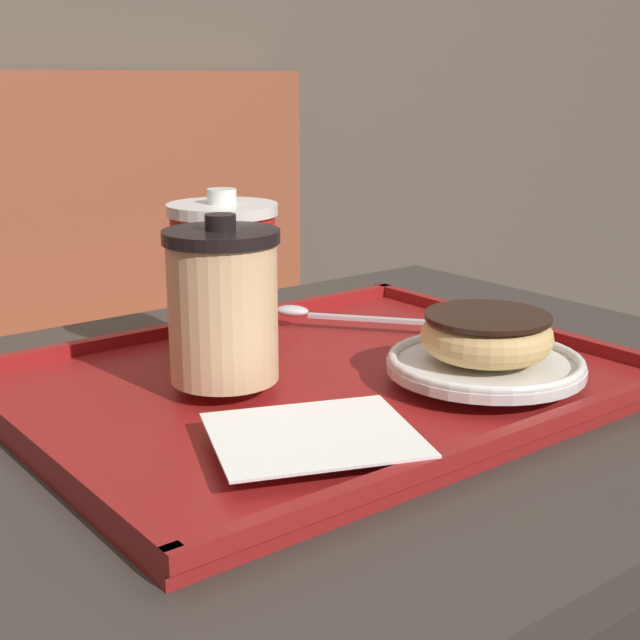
% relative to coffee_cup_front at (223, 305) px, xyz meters
% --- Properties ---
extents(booth_bench, '(1.31, 0.44, 1.00)m').
position_rel_coffee_cup_front_xyz_m(booth_bench, '(0.13, 0.85, -0.50)').
color(booth_bench, brown).
rests_on(booth_bench, ground_plane).
extents(cafe_table, '(0.86, 0.67, 0.73)m').
position_rel_coffee_cup_front_xyz_m(cafe_table, '(0.09, -0.02, -0.26)').
color(cafe_table, '#38332D').
rests_on(cafe_table, ground_plane).
extents(serving_tray, '(0.51, 0.40, 0.02)m').
position_rel_coffee_cup_front_xyz_m(serving_tray, '(0.08, -0.02, -0.08)').
color(serving_tray, maroon).
rests_on(serving_tray, cafe_table).
extents(napkin_paper, '(0.17, 0.16, 0.00)m').
position_rel_coffee_cup_front_xyz_m(napkin_paper, '(-0.02, -0.14, -0.06)').
color(napkin_paper, white).
rests_on(napkin_paper, serving_tray).
extents(coffee_cup_front, '(0.09, 0.09, 0.13)m').
position_rel_coffee_cup_front_xyz_m(coffee_cup_front, '(0.00, 0.00, 0.00)').
color(coffee_cup_front, '#E0B784').
rests_on(coffee_cup_front, serving_tray).
extents(coffee_cup_rear, '(0.10, 0.10, 0.14)m').
position_rel_coffee_cup_front_xyz_m(coffee_cup_rear, '(0.06, 0.09, 0.00)').
color(coffee_cup_rear, red).
rests_on(coffee_cup_rear, serving_tray).
extents(plate_with_chocolate_donut, '(0.16, 0.16, 0.01)m').
position_rel_coffee_cup_front_xyz_m(plate_with_chocolate_donut, '(0.18, -0.12, -0.05)').
color(plate_with_chocolate_donut, white).
rests_on(plate_with_chocolate_donut, serving_tray).
extents(donut_chocolate_glazed, '(0.11, 0.11, 0.04)m').
position_rel_coffee_cup_front_xyz_m(donut_chocolate_glazed, '(0.18, -0.12, -0.03)').
color(donut_chocolate_glazed, '#DBB270').
rests_on(donut_chocolate_glazed, plate_with_chocolate_donut).
extents(spoon, '(0.12, 0.14, 0.01)m').
position_rel_coffee_cup_front_xyz_m(spoon, '(0.18, 0.10, -0.06)').
color(spoon, silver).
rests_on(spoon, serving_tray).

